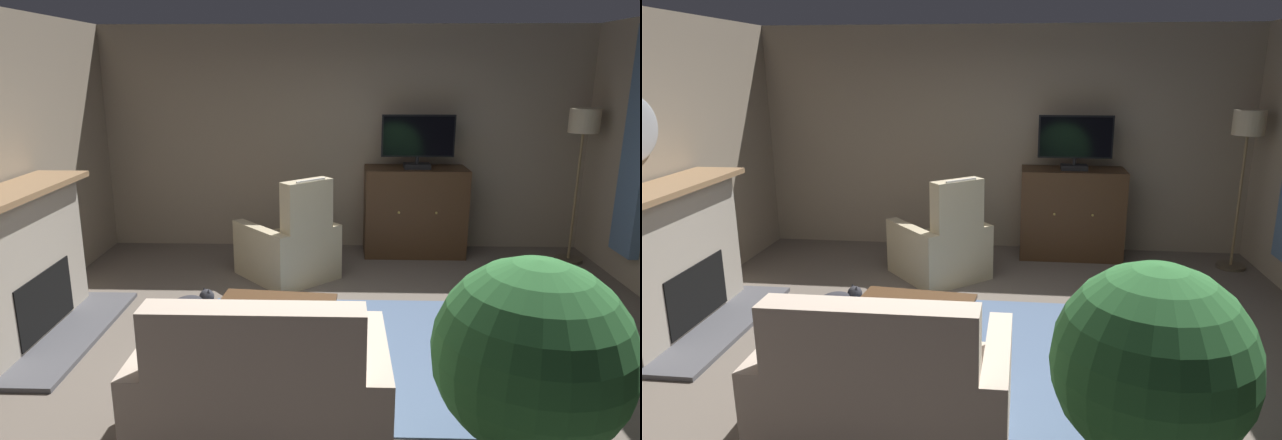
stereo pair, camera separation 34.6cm
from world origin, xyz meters
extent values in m
cube|color=#665B51|center=(0.00, 0.00, -0.02)|extent=(6.56, 6.47, 0.04)
cube|color=gray|center=(0.00, 2.99, 1.37)|extent=(6.56, 0.10, 2.74)
cube|color=slate|center=(2.92, 1.62, 1.51)|extent=(0.10, 0.44, 2.30)
cube|color=slate|center=(0.10, 0.03, 0.01)|extent=(2.71, 2.15, 0.01)
cube|color=#4C4C51|center=(-2.34, 0.26, 0.02)|extent=(0.50, 1.77, 0.04)
cube|color=#ADA393|center=(-2.73, 0.26, 0.62)|extent=(0.38, 1.57, 1.24)
cube|color=black|center=(-2.58, 0.26, 0.32)|extent=(0.10, 0.88, 0.52)
cube|color=#93704C|center=(-2.69, 0.26, 1.26)|extent=(0.50, 1.73, 0.05)
cube|color=black|center=(0.87, 2.64, 0.03)|extent=(1.15, 0.49, 0.06)
cube|color=#422B19|center=(0.87, 2.64, 0.54)|extent=(1.21, 0.55, 1.08)
sphere|color=tan|center=(0.65, 2.35, 0.59)|extent=(0.03, 0.03, 0.03)
sphere|color=tan|center=(1.08, 2.35, 0.59)|extent=(0.03, 0.03, 0.03)
cube|color=black|center=(0.87, 2.59, 1.11)|extent=(0.31, 0.20, 0.06)
cylinder|color=black|center=(0.87, 2.59, 1.18)|extent=(0.04, 0.04, 0.08)
cube|color=black|center=(0.87, 2.59, 1.46)|extent=(0.86, 0.05, 0.49)
cube|color=black|center=(0.87, 2.56, 1.46)|extent=(0.82, 0.01, 0.45)
cube|color=#4C331E|center=(-0.54, 0.00, 0.44)|extent=(0.95, 0.55, 0.03)
cylinder|color=#4C331E|center=(-0.12, 0.14, 0.21)|extent=(0.04, 0.04, 0.42)
cylinder|color=#4C331E|center=(-0.93, 0.21, 0.21)|extent=(0.04, 0.04, 0.42)
cylinder|color=#4C331E|center=(-0.16, -0.22, 0.21)|extent=(0.04, 0.04, 0.42)
cylinder|color=#4C331E|center=(-0.97, -0.15, 0.21)|extent=(0.04, 0.04, 0.42)
cube|color=black|center=(-0.37, -0.07, 0.46)|extent=(0.18, 0.09, 0.02)
cube|color=#C6B29E|center=(-0.50, -1.07, 0.22)|extent=(1.17, 0.94, 0.44)
cube|color=#C6B29E|center=(-0.50, -1.44, 0.74)|extent=(1.17, 0.20, 0.61)
cube|color=#C6B29E|center=(-1.16, -1.07, 0.33)|extent=(0.15, 0.94, 0.66)
cube|color=#C6B29E|center=(0.15, -1.07, 0.33)|extent=(0.15, 0.94, 0.66)
cube|color=tan|center=(-0.39, -1.21, 0.56)|extent=(0.37, 0.15, 0.36)
cube|color=tan|center=(-0.63, 1.79, 0.21)|extent=(1.01, 1.05, 0.41)
cube|color=tan|center=(-0.39, 1.52, 0.77)|extent=(0.54, 0.50, 0.72)
cube|color=tan|center=(-0.89, 1.57, 0.31)|extent=(0.69, 0.77, 0.61)
cube|color=tan|center=(-0.37, 2.02, 0.31)|extent=(0.69, 0.77, 0.61)
cube|color=white|center=(-0.34, 1.47, 1.03)|extent=(0.28, 0.25, 0.24)
sphere|color=#2D6B33|center=(0.97, -1.33, 0.74)|extent=(1.07, 1.07, 1.07)
ellipsoid|color=#2D2D33|center=(-1.48, 0.71, 0.10)|extent=(0.40, 0.40, 0.19)
sphere|color=#2D2D33|center=(-1.31, 0.87, 0.12)|extent=(0.14, 0.14, 0.14)
cone|color=#2D2D33|center=(-1.34, 0.90, 0.19)|extent=(0.04, 0.04, 0.04)
cone|color=#2D2D33|center=(-1.29, 0.85, 0.19)|extent=(0.04, 0.04, 0.04)
cylinder|color=#2D2D33|center=(-1.70, 0.53, 0.06)|extent=(0.18, 0.18, 0.05)
cylinder|color=#4C4233|center=(2.69, 2.39, 0.02)|extent=(0.31, 0.31, 0.04)
cylinder|color=olive|center=(2.69, 2.39, 0.76)|extent=(0.03, 0.03, 1.53)
cylinder|color=beige|center=(2.69, 2.39, 1.66)|extent=(0.33, 0.33, 0.27)
camera|label=1|loc=(-0.07, -4.09, 2.22)|focal=31.68mm
camera|label=2|loc=(0.27, -4.07, 2.22)|focal=31.68mm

